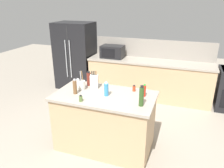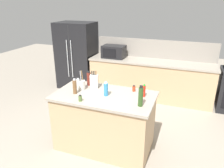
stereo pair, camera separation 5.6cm
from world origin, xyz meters
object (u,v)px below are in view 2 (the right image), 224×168
object	(u,v)px
olive_oil_bottle	(141,97)
salt_shaker	(78,82)
microwave	(114,52)
knife_block	(94,81)
pepper_grinder	(75,87)
vinegar_bottle	(89,79)
hot_sauce_bottle	(144,91)
dish_soap_bottle	(106,89)
spice_jar_paprika	(134,89)
spice_jar_oregano	(80,98)
refrigerator	(77,56)
utensil_crock	(81,84)

from	to	relation	value
olive_oil_bottle	salt_shaker	world-z (taller)	olive_oil_bottle
microwave	knife_block	world-z (taller)	microwave
knife_block	pepper_grinder	xyz separation A→B (m)	(-0.18, -0.33, 0.00)
vinegar_bottle	pepper_grinder	bearing A→B (deg)	-97.22
pepper_grinder	olive_oil_bottle	bearing A→B (deg)	-3.20
vinegar_bottle	hot_sauce_bottle	distance (m)	0.99
knife_block	dish_soap_bottle	size ratio (longest dim) A/B	1.31
spice_jar_paprika	hot_sauce_bottle	size ratio (longest dim) A/B	0.52
pepper_grinder	spice_jar_oregano	size ratio (longest dim) A/B	2.54
microwave	olive_oil_bottle	size ratio (longest dim) A/B	1.84
hot_sauce_bottle	spice_jar_paprika	bearing A→B (deg)	143.21
refrigerator	dish_soap_bottle	size ratio (longest dim) A/B	7.98
refrigerator	vinegar_bottle	world-z (taller)	refrigerator
microwave	spice_jar_paprika	xyz separation A→B (m)	(1.04, -1.90, -0.11)
microwave	knife_block	xyz separation A→B (m)	(0.38, -1.98, -0.04)
microwave	hot_sauce_bottle	world-z (taller)	microwave
pepper_grinder	spice_jar_paprika	size ratio (longest dim) A/B	2.39
knife_block	hot_sauce_bottle	distance (m)	0.86
hot_sauce_bottle	olive_oil_bottle	bearing A→B (deg)	-85.65
dish_soap_bottle	vinegar_bottle	bearing A→B (deg)	145.30
salt_shaker	dish_soap_bottle	size ratio (longest dim) A/B	0.52
refrigerator	spice_jar_paprika	xyz separation A→B (m)	(2.12, -1.96, 0.10)
knife_block	olive_oil_bottle	distance (m)	0.96
microwave	pepper_grinder	size ratio (longest dim) A/B	2.28
refrigerator	olive_oil_bottle	xyz separation A→B (m)	(2.34, -2.42, 0.20)
microwave	salt_shaker	size ratio (longest dim) A/B	4.81
pepper_grinder	spice_jar_oregano	bearing A→B (deg)	-45.99
vinegar_bottle	pepper_grinder	world-z (taller)	vinegar_bottle
refrigerator	knife_block	world-z (taller)	refrigerator
vinegar_bottle	spice_jar_paprika	size ratio (longest dim) A/B	2.45
spice_jar_oregano	hot_sauce_bottle	distance (m)	0.95
salt_shaker	dish_soap_bottle	world-z (taller)	dish_soap_bottle
refrigerator	salt_shaker	bearing A→B (deg)	-60.32
knife_block	salt_shaker	xyz separation A→B (m)	(-0.32, 0.03, -0.06)
utensil_crock	olive_oil_bottle	bearing A→B (deg)	-13.54
refrigerator	utensil_crock	world-z (taller)	refrigerator
vinegar_bottle	refrigerator	bearing A→B (deg)	124.14
salt_shaker	hot_sauce_bottle	xyz separation A→B (m)	(1.17, -0.09, 0.04)
utensil_crock	olive_oil_bottle	size ratio (longest dim) A/B	1.06
salt_shaker	spice_jar_paprika	distance (m)	0.98
pepper_grinder	spice_jar_paprika	world-z (taller)	pepper_grinder
spice_jar_oregano	spice_jar_paprika	bearing A→B (deg)	44.53
utensil_crock	pepper_grinder	world-z (taller)	utensil_crock
spice_jar_paprika	vinegar_bottle	bearing A→B (deg)	-179.08
spice_jar_paprika	hot_sauce_bottle	xyz separation A→B (m)	(0.19, -0.15, 0.05)
vinegar_bottle	dish_soap_bottle	size ratio (longest dim) A/B	1.13
hot_sauce_bottle	dish_soap_bottle	distance (m)	0.57
utensil_crock	pepper_grinder	xyz separation A→B (m)	(-0.01, -0.19, 0.03)
microwave	hot_sauce_bottle	xyz separation A→B (m)	(1.23, -2.05, -0.06)
olive_oil_bottle	salt_shaker	size ratio (longest dim) A/B	2.62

